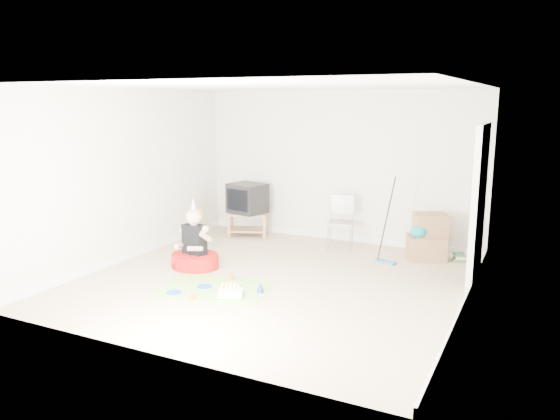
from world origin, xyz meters
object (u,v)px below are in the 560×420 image
at_px(crt_tv, 247,198).
at_px(cardboard_boxes, 427,238).
at_px(tv_stand, 248,222).
at_px(birthday_cake, 230,294).
at_px(folding_chair, 341,223).
at_px(seated_woman, 195,252).

xyz_separation_m(crt_tv, cardboard_boxes, (3.22, -0.06, -0.35)).
height_order(crt_tv, cardboard_boxes, crt_tv).
height_order(tv_stand, cardboard_boxes, cardboard_boxes).
bearing_deg(tv_stand, birthday_cake, -64.47).
height_order(folding_chair, birthday_cake, folding_chair).
distance_m(tv_stand, birthday_cake, 3.15).
distance_m(tv_stand, folding_chair, 1.81).
distance_m(crt_tv, birthday_cake, 3.21).
bearing_deg(folding_chair, tv_stand, 178.44).
height_order(crt_tv, birthday_cake, crt_tv).
bearing_deg(folding_chair, birthday_cake, -99.04).
bearing_deg(tv_stand, seated_woman, -83.12).
relative_size(tv_stand, cardboard_boxes, 1.13).
height_order(crt_tv, folding_chair, crt_tv).
xyz_separation_m(folding_chair, birthday_cake, (-0.44, -2.79, -0.40)).
bearing_deg(cardboard_boxes, birthday_cake, -123.89).
xyz_separation_m(cardboard_boxes, birthday_cake, (-1.87, -2.78, -0.30)).
distance_m(cardboard_boxes, birthday_cake, 3.36).
bearing_deg(crt_tv, seated_woman, -68.33).
height_order(tv_stand, birthday_cake, tv_stand).
distance_m(crt_tv, cardboard_boxes, 3.24).
relative_size(tv_stand, crt_tv, 1.32).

